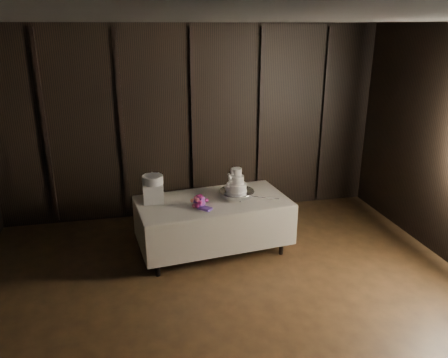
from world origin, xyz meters
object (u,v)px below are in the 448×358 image
display_table (213,224)px  box_pedestal (153,193)px  cake_stand (236,194)px  small_cake (153,180)px  wedding_cake (235,183)px  bouquet (199,202)px

display_table → box_pedestal: box_pedestal is taller
box_pedestal → cake_stand: bearing=-4.2°
box_pedestal → small_cake: small_cake is taller
display_table → wedding_cake: 0.64m
wedding_cake → box_pedestal: 1.09m
box_pedestal → wedding_cake: bearing=-5.0°
small_cake → box_pedestal: bearing=0.0°
bouquet → small_cake: (-0.56, 0.29, 0.24)m
cake_stand → box_pedestal: 1.11m
cake_stand → box_pedestal: box_pedestal is taller
bouquet → box_pedestal: 0.63m
cake_stand → wedding_cake: 0.17m
display_table → small_cake: small_cake is taller
display_table → box_pedestal: 0.91m
display_table → bouquet: bearing=-149.9°
display_table → small_cake: (-0.77, 0.13, 0.65)m
display_table → small_cake: size_ratio=7.71×
wedding_cake → bouquet: wedding_cake is taller
box_pedestal → small_cake: bearing=0.0°
display_table → box_pedestal: size_ratio=8.07×
display_table → wedding_cake: size_ratio=6.54×
wedding_cake → bouquet: 0.57m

